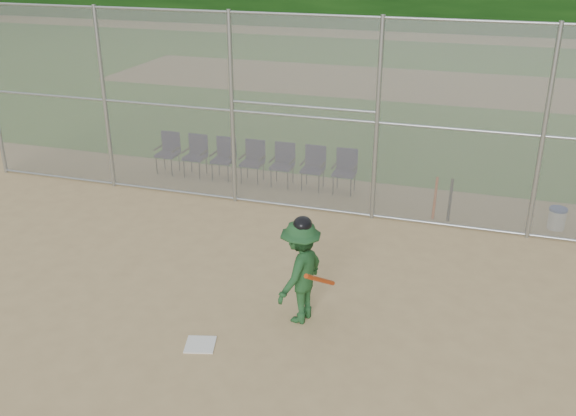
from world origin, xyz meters
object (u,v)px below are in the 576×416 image
(home_plate, at_px, (200,344))
(chair_0, at_px, (167,153))
(water_cooler, at_px, (557,218))
(batter_at_plate, at_px, (300,271))

(home_plate, distance_m, chair_0, 7.36)
(home_plate, bearing_deg, water_cooler, 48.64)
(chair_0, bearing_deg, batter_at_plate, -46.82)
(home_plate, relative_size, batter_at_plate, 0.24)
(chair_0, bearing_deg, home_plate, -59.17)
(batter_at_plate, distance_m, water_cooler, 6.04)
(home_plate, relative_size, water_cooler, 0.94)
(batter_at_plate, bearing_deg, home_plate, -136.72)
(home_plate, xyz_separation_m, chair_0, (-3.76, 6.31, 0.47))
(water_cooler, bearing_deg, chair_0, 175.96)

